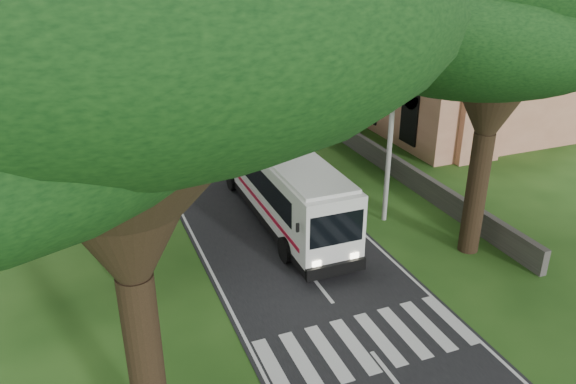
{
  "coord_description": "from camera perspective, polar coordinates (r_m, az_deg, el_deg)",
  "views": [
    {
      "loc": [
        -8.27,
        -15.51,
        12.88
      ],
      "look_at": [
        0.47,
        6.38,
        2.2
      ],
      "focal_mm": 35.0,
      "sensor_mm": 36.0,
      "label": 1
    }
  ],
  "objects": [
    {
      "name": "road",
      "position": [
        43.3,
        -9.82,
        6.73
      ],
      "size": [
        8.0,
        120.0,
        0.04
      ],
      "primitive_type": "cube",
      "color": "black",
      "rests_on": "ground"
    },
    {
      "name": "church",
      "position": [
        46.04,
        13.63,
        13.75
      ],
      "size": [
        14.0,
        24.0,
        11.6
      ],
      "color": "tan",
      "rests_on": "ground"
    },
    {
      "name": "pole_near",
      "position": [
        26.98,
        10.32,
        5.17
      ],
      "size": [
        1.6,
        0.24,
        8.0
      ],
      "color": "gray",
      "rests_on": "ground"
    },
    {
      "name": "distant_car_c",
      "position": [
        83.04,
        -14.22,
        15.2
      ],
      "size": [
        2.24,
        4.43,
        1.23
      ],
      "primitive_type": "imported",
      "rotation": [
        0.0,
        0.0,
        3.27
      ],
      "color": "maroon",
      "rests_on": "road"
    },
    {
      "name": "tree_l_near",
      "position": [
        11.6,
        -18.69,
        17.1
      ],
      "size": [
        13.44,
        13.44,
        14.66
      ],
      "color": "black",
      "rests_on": "ground"
    },
    {
      "name": "distant_car_b",
      "position": [
        67.1,
        -16.45,
        12.92
      ],
      "size": [
        1.51,
        3.85,
        1.25
      ],
      "primitive_type": "imported",
      "rotation": [
        0.0,
        0.0,
        0.05
      ],
      "color": "#22274F",
      "rests_on": "road"
    },
    {
      "name": "crosswalk",
      "position": [
        20.42,
        7.78,
        -15.01
      ],
      "size": [
        8.0,
        3.0,
        0.01
      ],
      "primitive_type": "cube",
      "color": "silver",
      "rests_on": "ground"
    },
    {
      "name": "property_wall",
      "position": [
        44.84,
        1.8,
        8.47
      ],
      "size": [
        0.35,
        50.0,
        1.2
      ],
      "primitive_type": "cube",
      "color": "#383533",
      "rests_on": "ground"
    },
    {
      "name": "distant_car_a",
      "position": [
        52.73,
        -14.03,
        10.26
      ],
      "size": [
        1.79,
        3.78,
        1.25
      ],
      "primitive_type": "imported",
      "rotation": [
        0.0,
        0.0,
        3.23
      ],
      "color": "#B9B9BE",
      "rests_on": "road"
    },
    {
      "name": "pole_mid",
      "position": [
        44.59,
        -3.43,
        13.08
      ],
      "size": [
        1.6,
        0.24,
        8.0
      ],
      "color": "gray",
      "rests_on": "ground"
    },
    {
      "name": "ground",
      "position": [
        21.79,
        5.19,
        -11.97
      ],
      "size": [
        140.0,
        140.0,
        0.0
      ],
      "primitive_type": "plane",
      "color": "#1E4413",
      "rests_on": "ground"
    },
    {
      "name": "pedestrian",
      "position": [
        23.55,
        -16.57,
        -7.53
      ],
      "size": [
        0.42,
        0.62,
        1.67
      ],
      "primitive_type": "imported",
      "rotation": [
        0.0,
        0.0,
        1.61
      ],
      "color": "black",
      "rests_on": "ground"
    },
    {
      "name": "coach_bus",
      "position": [
        27.76,
        -0.89,
        1.37
      ],
      "size": [
        3.05,
        12.78,
        3.77
      ],
      "rotation": [
        0.0,
        0.0,
        -0.0
      ],
      "color": "silver",
      "rests_on": "ground"
    },
    {
      "name": "pole_far",
      "position": [
        63.63,
        -9.43,
        16.21
      ],
      "size": [
        1.6,
        0.24,
        8.0
      ],
      "color": "gray",
      "rests_on": "ground"
    }
  ]
}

